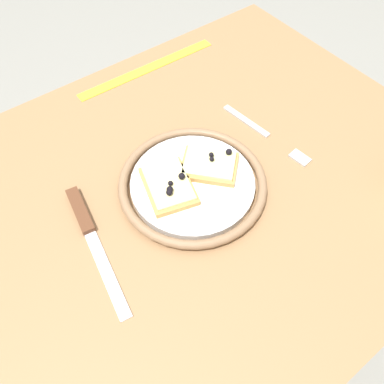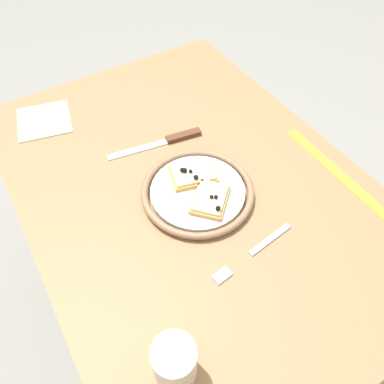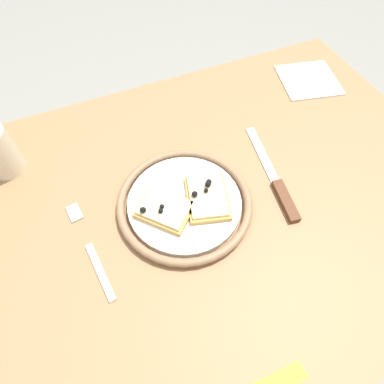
{
  "view_description": "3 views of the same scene",
  "coord_description": "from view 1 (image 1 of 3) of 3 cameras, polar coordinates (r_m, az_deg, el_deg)",
  "views": [
    {
      "loc": [
        0.2,
        0.32,
        1.24
      ],
      "look_at": [
        -0.02,
        0.03,
        0.74
      ],
      "focal_mm": 36.59,
      "sensor_mm": 36.0,
      "label": 1
    },
    {
      "loc": [
        -0.47,
        0.29,
        1.36
      ],
      "look_at": [
        -0.05,
        0.03,
        0.75
      ],
      "focal_mm": 35.1,
      "sensor_mm": 36.0,
      "label": 2
    },
    {
      "loc": [
        -0.15,
        -0.29,
        1.23
      ],
      "look_at": [
        -0.02,
        0.01,
        0.73
      ],
      "focal_mm": 30.62,
      "sensor_mm": 36.0,
      "label": 3
    }
  ],
  "objects": [
    {
      "name": "fork",
      "position": [
        0.75,
        10.65,
        8.3
      ],
      "size": [
        0.04,
        0.2,
        0.0
      ],
      "color": "#B8B8B8",
      "rests_on": "dining_table"
    },
    {
      "name": "measuring_tape",
      "position": [
        0.89,
        -6.45,
        17.45
      ],
      "size": [
        0.33,
        0.03,
        0.0
      ],
      "primitive_type": "cube",
      "rotation": [
        0.0,
        0.0,
        -0.02
      ],
      "color": "yellow",
      "rests_on": "dining_table"
    },
    {
      "name": "pizza_slice_near",
      "position": [
        0.66,
        2.47,
        4.14
      ],
      "size": [
        0.11,
        0.12,
        0.03
      ],
      "color": "tan",
      "rests_on": "plate"
    },
    {
      "name": "pizza_slice_far",
      "position": [
        0.63,
        -3.47,
        0.97
      ],
      "size": [
        0.1,
        0.12,
        0.03
      ],
      "color": "tan",
      "rests_on": "plate"
    },
    {
      "name": "dining_table",
      "position": [
        0.73,
        -2.68,
        -5.05
      ],
      "size": [
        1.02,
        0.72,
        0.71
      ],
      "color": "#936D47",
      "rests_on": "ground_plane"
    },
    {
      "name": "ground_plane",
      "position": [
        1.3,
        -1.6,
        -18.8
      ],
      "size": [
        6.0,
        6.0,
        0.0
      ],
      "primitive_type": "plane",
      "color": "gray"
    },
    {
      "name": "plate",
      "position": [
        0.65,
        0.09,
        1.28
      ],
      "size": [
        0.25,
        0.25,
        0.02
      ],
      "color": "white",
      "rests_on": "dining_table"
    },
    {
      "name": "knife",
      "position": [
        0.63,
        -15.05,
        -4.87
      ],
      "size": [
        0.06,
        0.24,
        0.01
      ],
      "color": "silver",
      "rests_on": "dining_table"
    }
  ]
}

